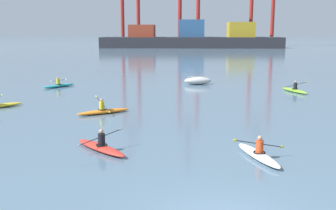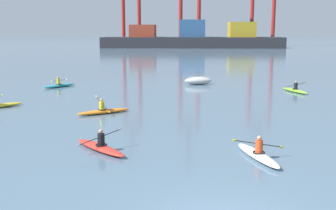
# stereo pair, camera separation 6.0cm
# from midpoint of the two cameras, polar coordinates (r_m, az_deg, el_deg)

# --- Properties ---
(container_barge) EXTENTS (52.64, 11.58, 8.10)m
(container_barge) POSITION_cam_midpoint_polar(r_m,az_deg,el_deg) (122.71, 3.32, 9.19)
(container_barge) COLOR #28282D
(container_barge) RESTS_ON ground
(capsized_dinghy) EXTENTS (2.77, 1.62, 0.76)m
(capsized_dinghy) POSITION_cam_midpoint_polar(r_m,az_deg,el_deg) (38.93, 4.13, 3.39)
(capsized_dinghy) COLOR beige
(capsized_dinghy) RESTS_ON ground
(kayak_orange) EXTENTS (3.16, 2.39, 1.01)m
(kayak_orange) POSITION_cam_midpoint_polar(r_m,az_deg,el_deg) (25.42, -9.06, -0.82)
(kayak_orange) COLOR orange
(kayak_orange) RESTS_ON ground
(kayak_white) EXTENTS (2.17, 3.43, 0.95)m
(kayak_white) POSITION_cam_midpoint_polar(r_m,az_deg,el_deg) (16.85, 12.32, -6.68)
(kayak_white) COLOR silver
(kayak_white) RESTS_ON ground
(kayak_red) EXTENTS (2.82, 2.84, 0.95)m
(kayak_red) POSITION_cam_midpoint_polar(r_m,az_deg,el_deg) (17.70, -9.45, -5.74)
(kayak_red) COLOR red
(kayak_red) RESTS_ON ground
(kayak_lime) EXTENTS (2.15, 3.40, 0.95)m
(kayak_lime) POSITION_cam_midpoint_polar(r_m,az_deg,el_deg) (35.55, 17.13, 2.01)
(kayak_lime) COLOR #7ABC2D
(kayak_lime) RESTS_ON ground
(kayak_teal) EXTENTS (2.45, 3.13, 0.95)m
(kayak_teal) POSITION_cam_midpoint_polar(r_m,az_deg,el_deg) (38.21, -14.95, 2.67)
(kayak_teal) COLOR teal
(kayak_teal) RESTS_ON ground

